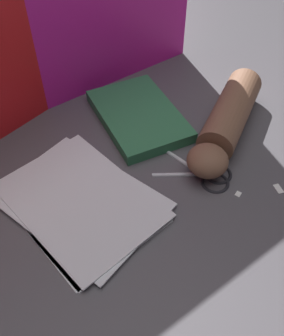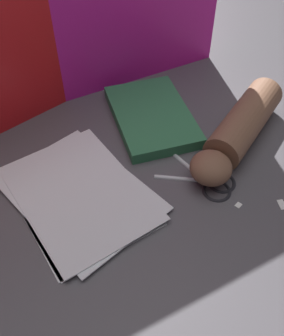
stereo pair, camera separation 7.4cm
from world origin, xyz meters
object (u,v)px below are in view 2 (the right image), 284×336
(paper_stack, at_px, (78,194))
(book_closed, at_px, (152,116))
(scissors, at_px, (210,181))
(hand_forearm, at_px, (238,130))

(paper_stack, height_order, book_closed, book_closed)
(scissors, bearing_deg, book_closed, 82.07)
(scissors, bearing_deg, hand_forearm, 20.53)
(scissors, distance_m, hand_forearm, 0.14)
(book_closed, bearing_deg, hand_forearm, -61.28)
(book_closed, height_order, hand_forearm, hand_forearm)
(book_closed, xyz_separation_m, hand_forearm, (0.10, -0.18, 0.03))
(paper_stack, xyz_separation_m, book_closed, (0.26, 0.09, 0.01))
(paper_stack, bearing_deg, book_closed, 18.95)
(paper_stack, bearing_deg, scissors, -30.81)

